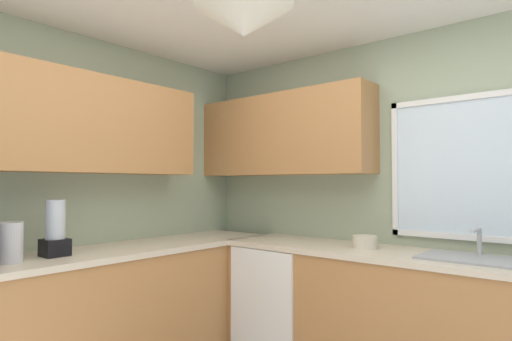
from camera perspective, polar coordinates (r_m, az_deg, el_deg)
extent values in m
cube|color=#9EAD8E|center=(3.39, 19.31, -3.77)|extent=(3.79, 0.06, 2.50)
cube|color=#9EAD8E|center=(3.35, -26.27, -3.70)|extent=(0.06, 3.70, 2.50)
cube|color=silver|center=(3.20, 28.42, 0.45)|extent=(1.15, 0.02, 0.91)
cube|color=white|center=(3.24, 28.25, 8.92)|extent=(1.23, 0.04, 0.04)
cube|color=white|center=(3.21, 28.51, -8.09)|extent=(1.23, 0.04, 0.04)
cube|color=white|center=(3.36, 18.36, 0.23)|extent=(0.04, 0.04, 0.99)
cube|color=#AD7542|center=(3.13, -28.10, 6.27)|extent=(0.32, 2.51, 0.70)
cube|color=#AD7542|center=(3.73, 3.54, 4.78)|extent=(1.67, 0.32, 0.70)
cone|color=silver|center=(1.94, -1.69, 19.62)|extent=(0.44, 0.44, 0.14)
cube|color=#AD7542|center=(3.18, -23.89, -18.79)|extent=(0.62, 3.28, 0.87)
cube|color=beige|center=(3.08, -23.78, -10.68)|extent=(0.65, 3.31, 0.04)
cube|color=#AD7542|center=(3.14, 20.93, -19.07)|extent=(2.85, 0.62, 0.87)
cube|color=beige|center=(3.03, 20.83, -10.85)|extent=(2.88, 0.65, 0.04)
cube|color=white|center=(3.60, 3.63, -16.93)|extent=(0.60, 0.60, 0.86)
cylinder|color=#B7B7BC|center=(2.90, -30.40, -8.40)|extent=(0.15, 0.15, 0.24)
cube|color=#9EA0A5|center=(2.94, 27.36, -10.61)|extent=(0.60, 0.40, 0.02)
cylinder|color=#B7B7BC|center=(3.08, 28.00, -8.56)|extent=(0.03, 0.03, 0.18)
cylinder|color=#B7B7BC|center=(2.97, 27.57, -7.17)|extent=(0.02, 0.20, 0.02)
cylinder|color=beige|center=(3.16, 14.51, -9.35)|extent=(0.17, 0.17, 0.09)
cube|color=black|center=(3.03, -25.56, -9.39)|extent=(0.15, 0.15, 0.11)
cylinder|color=#B2BCC6|center=(3.01, -25.52, -5.99)|extent=(0.12, 0.12, 0.25)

